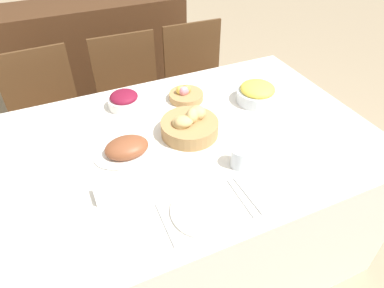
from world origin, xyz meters
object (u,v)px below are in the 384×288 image
(chair_far_center, at_px, (133,99))
(sideboard, at_px, (100,59))
(ham_platter, at_px, (127,149))
(fork, at_px, (166,225))
(beet_salad_bowl, at_px, (124,100))
(knife, at_px, (241,198))
(drinking_cup, at_px, (240,157))
(bread_basket, at_px, (190,125))
(egg_basket, at_px, (185,95))
(dinner_plate, at_px, (205,210))
(spoon, at_px, (248,195))
(chair_far_right, at_px, (199,84))
(chair_far_left, at_px, (49,118))
(pineapple_bowl, at_px, (257,93))
(butter_dish, at_px, (111,192))

(chair_far_center, relative_size, sideboard, 0.64)
(ham_platter, xyz_separation_m, fork, (0.01, -0.40, -0.02))
(beet_salad_bowl, xyz_separation_m, knife, (0.21, -0.74, -0.04))
(fork, bearing_deg, knife, 1.18)
(fork, bearing_deg, drinking_cup, 23.55)
(bread_basket, xyz_separation_m, egg_basket, (0.10, 0.27, -0.02))
(chair_far_center, height_order, beet_salad_bowl, chair_far_center)
(drinking_cup, bearing_deg, egg_basket, 90.23)
(sideboard, relative_size, fork, 7.14)
(egg_basket, xyz_separation_m, beet_salad_bowl, (-0.30, 0.06, 0.01))
(beet_salad_bowl, bearing_deg, dinner_plate, -84.51)
(sideboard, distance_m, drinking_cup, 1.90)
(dinner_plate, xyz_separation_m, spoon, (0.17, 0.00, -0.00))
(bread_basket, bearing_deg, fork, -123.06)
(beet_salad_bowl, bearing_deg, fork, -95.48)
(chair_far_right, xyz_separation_m, chair_far_center, (-0.49, 0.00, 0.00))
(chair_far_left, relative_size, fork, 4.56)
(sideboard, bearing_deg, pineapple_bowl, -70.83)
(chair_far_right, distance_m, beet_salad_bowl, 0.90)
(pineapple_bowl, bearing_deg, ham_platter, -170.09)
(egg_basket, bearing_deg, pineapple_bowl, -27.03)
(egg_basket, xyz_separation_m, butter_dish, (-0.50, -0.48, -0.01))
(dinner_plate, distance_m, spoon, 0.17)
(ham_platter, height_order, spoon, ham_platter)
(bread_basket, height_order, beet_salad_bowl, bread_basket)
(spoon, relative_size, drinking_cup, 2.37)
(pineapple_bowl, height_order, spoon, pineapple_bowl)
(beet_salad_bowl, distance_m, fork, 0.75)
(dinner_plate, bearing_deg, ham_platter, 111.32)
(dinner_plate, xyz_separation_m, drinking_cup, (0.23, 0.15, 0.04))
(sideboard, xyz_separation_m, drinking_cup, (0.20, -1.86, 0.36))
(chair_far_left, height_order, egg_basket, chair_far_left)
(knife, xyz_separation_m, drinking_cup, (0.08, 0.15, 0.04))
(chair_far_left, distance_m, dinner_plate, 1.38)
(chair_far_left, relative_size, egg_basket, 5.10)
(chair_far_left, xyz_separation_m, chair_far_center, (0.54, 0.00, 0.00))
(chair_far_left, xyz_separation_m, sideboard, (0.48, 0.74, -0.02))
(drinking_cup, relative_size, butter_dish, 0.68)
(pineapple_bowl, bearing_deg, spoon, -125.04)
(chair_far_right, bearing_deg, sideboard, 128.49)
(spoon, bearing_deg, fork, 178.82)
(fork, bearing_deg, beet_salad_bowl, 85.71)
(knife, bearing_deg, chair_far_right, 72.32)
(chair_far_left, height_order, butter_dish, chair_far_left)
(chair_far_left, height_order, pineapple_bowl, chair_far_left)
(chair_far_right, height_order, bread_basket, bread_basket)
(ham_platter, relative_size, dinner_plate, 1.18)
(ham_platter, relative_size, pineapple_bowl, 1.38)
(dinner_plate, height_order, fork, dinner_plate)
(fork, bearing_deg, dinner_plate, 1.18)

